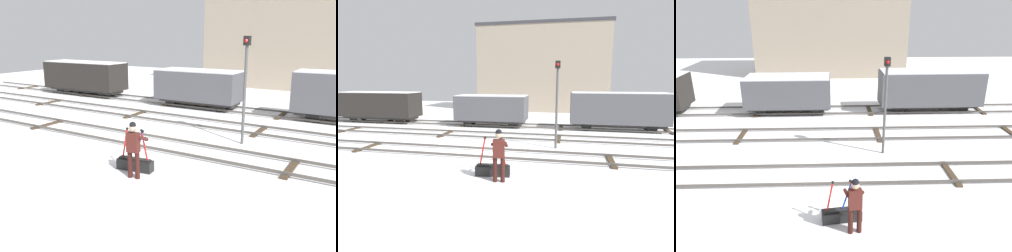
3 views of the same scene
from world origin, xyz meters
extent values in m
plane|color=white|center=(0.00, 0.00, 0.00)|extent=(60.00, 60.00, 0.00)
cube|color=#4C4742|center=(0.00, -0.72, 0.13)|extent=(44.00, 0.07, 0.10)
cube|color=#4C4742|center=(0.00, 0.72, 0.13)|extent=(44.00, 0.07, 0.10)
cube|color=#423323|center=(5.87, 0.00, 0.04)|extent=(0.24, 1.94, 0.08)
cube|color=#4C4742|center=(0.00, 3.39, 0.13)|extent=(44.00, 0.07, 0.10)
cube|color=#4C4742|center=(0.00, 4.83, 0.13)|extent=(44.00, 0.07, 0.10)
cube|color=#423323|center=(-3.52, 4.11, 0.04)|extent=(0.24, 1.94, 0.08)
cube|color=#423323|center=(3.52, 4.11, 0.04)|extent=(0.24, 1.94, 0.08)
cube|color=#423323|center=(10.56, 4.11, 0.04)|extent=(0.24, 1.94, 0.08)
cube|color=#4C4742|center=(0.00, 7.30, 0.13)|extent=(44.00, 0.07, 0.10)
cube|color=#4C4742|center=(0.00, 8.74, 0.13)|extent=(44.00, 0.07, 0.10)
cube|color=#423323|center=(-3.52, 8.02, 0.04)|extent=(0.24, 1.94, 0.08)
cube|color=#423323|center=(3.52, 8.02, 0.04)|extent=(0.24, 1.94, 0.08)
cube|color=#423323|center=(10.56, 8.02, 0.04)|extent=(0.24, 1.94, 0.08)
cube|color=black|center=(1.45, -2.66, 0.18)|extent=(1.27, 0.51, 0.36)
cube|color=black|center=(1.45, -2.66, 0.39)|extent=(1.13, 0.33, 0.06)
cylinder|color=red|center=(1.09, -2.71, 0.88)|extent=(0.26, 0.09, 1.04)
sphere|color=black|center=(1.18, -2.70, 1.39)|extent=(0.09, 0.09, 0.09)
cylinder|color=#1E47B7|center=(1.60, -2.65, 0.86)|extent=(0.37, 0.10, 1.02)
sphere|color=black|center=(1.76, -2.63, 1.36)|extent=(0.09, 0.09, 0.09)
cylinder|color=red|center=(1.81, -2.62, 0.87)|extent=(0.26, 0.09, 1.04)
sphere|color=black|center=(1.71, -2.63, 1.39)|extent=(0.09, 0.09, 0.09)
cylinder|color=#351511|center=(1.69, -3.25, 0.43)|extent=(0.15, 0.15, 0.85)
cylinder|color=#351511|center=(1.95, -3.22, 0.43)|extent=(0.15, 0.15, 0.85)
cube|color=#4C1E19|center=(1.82, -3.23, 1.16)|extent=(0.41, 0.28, 0.60)
sphere|color=tan|center=(1.82, -3.23, 1.61)|extent=(0.23, 0.23, 0.23)
sphere|color=black|center=(1.82, -3.23, 1.71)|extent=(0.21, 0.21, 0.21)
cylinder|color=#4C1E19|center=(1.58, -2.99, 1.21)|extent=(0.18, 0.59, 0.27)
cylinder|color=#4C1E19|center=(1.99, -2.95, 1.24)|extent=(0.18, 0.58, 0.32)
cylinder|color=#4C4C4C|center=(3.46, 2.02, 1.98)|extent=(0.12, 0.12, 3.96)
cube|color=black|center=(3.46, 2.02, 4.14)|extent=(0.24, 0.24, 0.36)
sphere|color=red|center=(3.46, 1.89, 4.14)|extent=(0.14, 0.14, 0.14)
cube|color=gray|center=(1.06, 20.64, 4.52)|extent=(13.79, 6.19, 9.04)
cube|color=#2D2B28|center=(-1.53, 8.02, 0.40)|extent=(4.90, 1.40, 0.20)
cube|color=#4C4C51|center=(-1.53, 8.02, 1.37)|extent=(5.17, 2.32, 1.74)
cube|color=silver|center=(-1.53, 8.02, 2.27)|extent=(5.06, 2.23, 0.06)
cylinder|color=black|center=(-3.20, 7.38, 0.35)|extent=(0.70, 0.10, 0.70)
cylinder|color=black|center=(-3.21, 8.64, 0.35)|extent=(0.70, 0.10, 0.70)
cylinder|color=black|center=(0.15, 7.40, 0.35)|extent=(0.70, 0.10, 0.70)
cylinder|color=black|center=(0.14, 8.66, 0.35)|extent=(0.70, 0.10, 0.70)
cube|color=#2D2B28|center=(7.27, 8.02, 0.40)|extent=(5.98, 1.22, 0.20)
cube|color=#4C4C51|center=(7.27, 8.02, 1.51)|extent=(6.30, 2.00, 2.03)
cube|color=silver|center=(7.27, 8.02, 2.56)|extent=(6.17, 1.92, 0.06)
cylinder|color=black|center=(5.24, 7.47, 0.35)|extent=(0.70, 0.11, 0.70)
cylinder|color=black|center=(5.22, 8.53, 0.35)|extent=(0.70, 0.11, 0.70)
cylinder|color=black|center=(9.32, 7.51, 0.35)|extent=(0.70, 0.11, 0.70)
cylinder|color=black|center=(9.31, 8.57, 0.35)|extent=(0.70, 0.11, 0.70)
camera|label=1|loc=(8.17, -11.66, 4.35)|focal=38.33mm
camera|label=2|loc=(4.07, -12.15, 3.43)|focal=30.32mm
camera|label=3|loc=(1.24, -10.61, 6.26)|focal=33.01mm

